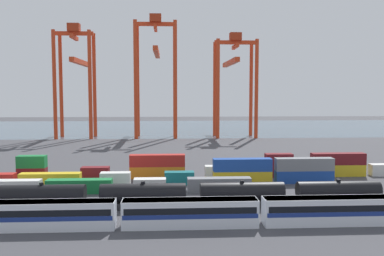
% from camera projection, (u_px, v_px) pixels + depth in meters
% --- Properties ---
extents(ground_plane, '(420.00, 420.00, 0.00)m').
position_uv_depth(ground_plane, '(153.00, 159.00, 119.05)').
color(ground_plane, '#424247').
extents(harbour_water, '(400.00, 110.00, 0.01)m').
position_uv_depth(harbour_water, '(160.00, 128.00, 225.66)').
color(harbour_water, '#475B6B').
rests_on(harbour_water, ground_plane).
extents(passenger_train, '(58.72, 3.14, 3.90)m').
position_uv_depth(passenger_train, '(190.00, 212.00, 58.57)').
color(passenger_train, silver).
rests_on(passenger_train, ground_plane).
extents(freight_tank_row, '(62.24, 2.99, 4.45)m').
position_uv_depth(freight_tank_row, '(193.00, 195.00, 68.26)').
color(freight_tank_row, '#232326').
rests_on(freight_tank_row, ground_plane).
extents(shipping_container_2, '(12.10, 2.44, 2.60)m').
position_uv_depth(shipping_container_2, '(8.00, 187.00, 77.61)').
color(shipping_container_2, silver).
rests_on(shipping_container_2, ground_plane).
extents(shipping_container_3, '(12.10, 2.44, 2.60)m').
position_uv_depth(shipping_container_3, '(79.00, 186.00, 78.35)').
color(shipping_container_3, '#197538').
rests_on(shipping_container_3, ground_plane).
extents(shipping_container_4, '(6.04, 2.44, 2.60)m').
position_uv_depth(shipping_container_4, '(150.00, 185.00, 79.09)').
color(shipping_container_4, silver).
rests_on(shipping_container_4, ground_plane).
extents(shipping_container_5, '(12.10, 2.44, 2.60)m').
position_uv_depth(shipping_container_5, '(219.00, 184.00, 79.83)').
color(shipping_container_5, slate).
rests_on(shipping_container_5, ground_plane).
extents(shipping_container_7, '(12.10, 2.44, 2.60)m').
position_uv_depth(shipping_container_7, '(50.00, 179.00, 84.47)').
color(shipping_container_7, gold).
rests_on(shipping_container_7, ground_plane).
extents(shipping_container_8, '(6.04, 2.44, 2.60)m').
position_uv_depth(shipping_container_8, '(115.00, 179.00, 85.21)').
color(shipping_container_8, silver).
rests_on(shipping_container_8, ground_plane).
extents(shipping_container_9, '(6.04, 2.44, 2.60)m').
position_uv_depth(shipping_container_9, '(179.00, 178.00, 85.94)').
color(shipping_container_9, '#146066').
rests_on(shipping_container_9, ground_plane).
extents(shipping_container_10, '(12.10, 2.44, 2.60)m').
position_uv_depth(shipping_container_10, '(242.00, 177.00, 86.67)').
color(shipping_container_10, gold).
rests_on(shipping_container_10, ground_plane).
extents(shipping_container_11, '(12.10, 2.44, 2.60)m').
position_uv_depth(shipping_container_11, '(242.00, 165.00, 86.45)').
color(shipping_container_11, '#1C4299').
rests_on(shipping_container_11, shipping_container_10).
extents(shipping_container_12, '(12.10, 2.44, 2.60)m').
position_uv_depth(shipping_container_12, '(304.00, 176.00, 87.40)').
color(shipping_container_12, '#1C4299').
rests_on(shipping_container_12, ground_plane).
extents(shipping_container_13, '(12.10, 2.44, 2.60)m').
position_uv_depth(shipping_container_13, '(304.00, 164.00, 87.18)').
color(shipping_container_13, slate).
rests_on(shipping_container_13, shipping_container_12).
extents(shipping_container_14, '(6.04, 2.44, 2.60)m').
position_uv_depth(shipping_container_14, '(32.00, 173.00, 90.68)').
color(shipping_container_14, maroon).
rests_on(shipping_container_14, ground_plane).
extents(shipping_container_15, '(6.04, 2.44, 2.60)m').
position_uv_depth(shipping_container_15, '(32.00, 162.00, 90.46)').
color(shipping_container_15, '#197538').
rests_on(shipping_container_15, shipping_container_14).
extents(shipping_container_16, '(6.04, 2.44, 2.60)m').
position_uv_depth(shipping_container_16, '(95.00, 173.00, 91.44)').
color(shipping_container_16, maroon).
rests_on(shipping_container_16, ground_plane).
extents(shipping_container_17, '(12.10, 2.44, 2.60)m').
position_uv_depth(shipping_container_17, '(157.00, 172.00, 92.20)').
color(shipping_container_17, orange).
rests_on(shipping_container_17, ground_plane).
extents(shipping_container_18, '(12.10, 2.44, 2.60)m').
position_uv_depth(shipping_container_18, '(157.00, 160.00, 91.98)').
color(shipping_container_18, '#AD211C').
rests_on(shipping_container_18, shipping_container_17).
extents(shipping_container_19, '(6.04, 2.44, 2.60)m').
position_uv_depth(shipping_container_19, '(219.00, 171.00, 92.96)').
color(shipping_container_19, silver).
rests_on(shipping_container_19, ground_plane).
extents(shipping_container_20, '(6.04, 2.44, 2.60)m').
position_uv_depth(shipping_container_20, '(279.00, 171.00, 93.72)').
color(shipping_container_20, maroon).
rests_on(shipping_container_20, ground_plane).
extents(shipping_container_21, '(6.04, 2.44, 2.60)m').
position_uv_depth(shipping_container_21, '(279.00, 159.00, 93.51)').
color(shipping_container_21, maroon).
rests_on(shipping_container_21, shipping_container_20).
extents(shipping_container_22, '(12.10, 2.44, 2.60)m').
position_uv_depth(shipping_container_22, '(338.00, 170.00, 94.48)').
color(shipping_container_22, gold).
rests_on(shipping_container_22, ground_plane).
extents(shipping_container_23, '(12.10, 2.44, 2.60)m').
position_uv_depth(shipping_container_23, '(338.00, 159.00, 94.27)').
color(shipping_container_23, maroon).
rests_on(shipping_container_23, shipping_container_22).
extents(gantry_crane_west, '(15.70, 37.65, 47.01)m').
position_uv_depth(gantry_crane_west, '(76.00, 71.00, 175.60)').
color(gantry_crane_west, red).
rests_on(gantry_crane_west, ground_plane).
extents(gantry_crane_central, '(17.62, 40.51, 51.10)m').
position_uv_depth(gantry_crane_central, '(156.00, 64.00, 177.43)').
color(gantry_crane_central, red).
rests_on(gantry_crane_central, ground_plane).
extents(gantry_crane_east, '(17.55, 39.87, 43.81)m').
position_uv_depth(gantry_crane_east, '(234.00, 73.00, 179.82)').
color(gantry_crane_east, red).
rests_on(gantry_crane_east, ground_plane).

